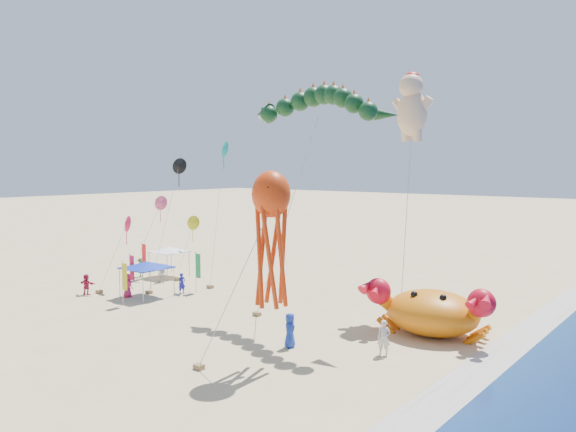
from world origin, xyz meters
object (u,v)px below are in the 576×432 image
object	(u,v)px
crab_inflatable	(432,311)
cherub_kite	(412,105)
canopy_blue	(147,265)
dragon_kite	(316,110)
canopy_white	(169,249)
octopus_kite	(271,228)

from	to	relation	value
crab_inflatable	cherub_kite	bearing A→B (deg)	129.30
crab_inflatable	canopy_blue	distance (m)	21.21
dragon_kite	canopy_white	distance (m)	21.61
octopus_kite	canopy_blue	xyz separation A→B (m)	(-16.61, 5.02, -4.33)
canopy_blue	canopy_white	size ratio (longest dim) A/B	1.13
octopus_kite	canopy_blue	bearing A→B (deg)	163.19
cherub_kite	canopy_blue	world-z (taller)	cherub_kite
crab_inflatable	cherub_kite	xyz separation A→B (m)	(-3.92, 4.79, 12.44)
octopus_kite	dragon_kite	bearing A→B (deg)	111.63
cherub_kite	octopus_kite	size ratio (longest dim) A/B	1.68
crab_inflatable	canopy_white	xyz separation A→B (m)	(-25.67, 1.67, 1.01)
cherub_kite	canopy_white	world-z (taller)	cherub_kite
canopy_white	cherub_kite	bearing A→B (deg)	8.16
cherub_kite	canopy_blue	bearing A→B (deg)	-151.16
crab_inflatable	canopy_white	bearing A→B (deg)	176.27
dragon_kite	canopy_blue	world-z (taller)	dragon_kite
dragon_kite	canopy_blue	xyz separation A→B (m)	(-13.45, -2.94, -10.84)
dragon_kite	octopus_kite	bearing A→B (deg)	-68.37
canopy_white	dragon_kite	bearing A→B (deg)	-9.83
crab_inflatable	dragon_kite	world-z (taller)	dragon_kite
crab_inflatable	dragon_kite	xyz separation A→B (m)	(-7.26, -1.52, 11.85)
cherub_kite	octopus_kite	distance (m)	15.93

